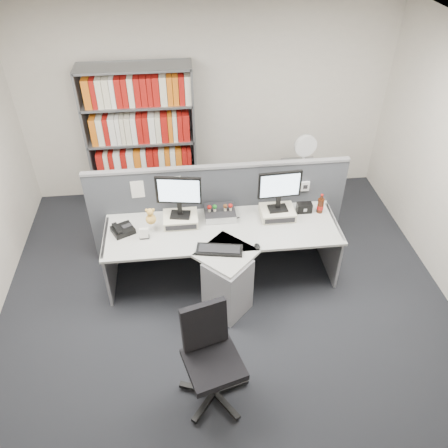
{
  "coord_description": "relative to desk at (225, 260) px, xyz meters",
  "views": [
    {
      "loc": [
        -0.41,
        -3.05,
        3.87
      ],
      "look_at": [
        0.0,
        0.65,
        0.92
      ],
      "focal_mm": 36.35,
      "sensor_mm": 36.0,
      "label": 1
    }
  ],
  "objects": [
    {
      "name": "monitor_left",
      "position": [
        -0.45,
        0.38,
        0.66
      ],
      "size": [
        0.49,
        0.19,
        0.5
      ],
      "color": "black",
      "rests_on": "monitor_riser_left"
    },
    {
      "name": "mouse",
      "position": [
        0.33,
        -0.13,
        0.28
      ],
      "size": [
        0.06,
        0.1,
        0.04
      ],
      "primitive_type": "ellipsoid",
      "color": "black",
      "rests_on": "desk"
    },
    {
      "name": "monitor_riser_left",
      "position": [
        -0.45,
        0.38,
        0.31
      ],
      "size": [
        0.38,
        0.31,
        0.1
      ],
      "color": "beige",
      "rests_on": "desk"
    },
    {
      "name": "keyboard",
      "position": [
        -0.07,
        -0.14,
        0.28
      ],
      "size": [
        0.51,
        0.27,
        0.03
      ],
      "color": "black",
      "rests_on": "desk"
    },
    {
      "name": "desk",
      "position": [
        0.0,
        0.0,
        0.0
      ],
      "size": [
        2.6,
        1.2,
        0.72
      ],
      "color": "#B1B2AC",
      "rests_on": "ground"
    },
    {
      "name": "office_chair",
      "position": [
        -0.26,
        -1.26,
        0.07
      ],
      "size": [
        0.66,
        0.63,
        0.99
      ],
      "color": "silver",
      "rests_on": "ground"
    },
    {
      "name": "monitor_riser_right",
      "position": [
        0.65,
        0.38,
        0.31
      ],
      "size": [
        0.38,
        0.31,
        0.1
      ],
      "color": "beige",
      "rests_on": "desk"
    },
    {
      "name": "monitor_right",
      "position": [
        0.65,
        0.38,
        0.66
      ],
      "size": [
        0.48,
        0.16,
        0.49
      ],
      "color": "black",
      "rests_on": "monitor_riser_right"
    },
    {
      "name": "figurines",
      "position": [
        -0.0,
        0.44,
        0.41
      ],
      "size": [
        0.29,
        0.05,
        0.09
      ],
      "color": "beige",
      "rests_on": "desktop_pc"
    },
    {
      "name": "shelving_unit",
      "position": [
        -0.9,
        1.85,
        0.52
      ],
      "size": [
        1.41,
        0.4,
        2.0
      ],
      "color": "slate",
      "rests_on": "ground"
    },
    {
      "name": "filing_cabinet",
      "position": [
        1.2,
        1.4,
        -0.11
      ],
      "size": [
        0.45,
        0.61,
        0.7
      ],
      "color": "slate",
      "rests_on": "ground"
    },
    {
      "name": "partition",
      "position": [
        0.0,
        0.65,
        0.19
      ],
      "size": [
        3.0,
        0.08,
        1.27
      ],
      "color": "#43464C",
      "rests_on": "ground"
    },
    {
      "name": "speaker",
      "position": [
        0.97,
        0.44,
        0.32
      ],
      "size": [
        0.17,
        0.1,
        0.11
      ],
      "primitive_type": "cube",
      "color": "black",
      "rests_on": "desk"
    },
    {
      "name": "desk_fan",
      "position": [
        1.2,
        1.4,
        0.56
      ],
      "size": [
        0.3,
        0.18,
        0.5
      ],
      "color": "white",
      "rests_on": "filing_cabinet"
    },
    {
      "name": "plush_toy",
      "position": [
        -0.77,
        0.28,
        0.45
      ],
      "size": [
        0.11,
        0.11,
        0.2
      ],
      "color": "gold",
      "rests_on": "monitor_riser_left"
    },
    {
      "name": "desk_calendar",
      "position": [
        -0.85,
        0.16,
        0.32
      ],
      "size": [
        0.1,
        0.08,
        0.12
      ],
      "color": "black",
      "rests_on": "desk"
    },
    {
      "name": "desk_phone",
      "position": [
        -1.09,
        0.28,
        0.3
      ],
      "size": [
        0.29,
        0.28,
        0.1
      ],
      "color": "black",
      "rests_on": "desk"
    },
    {
      "name": "cola_bottle",
      "position": [
        1.15,
        0.41,
        0.36
      ],
      "size": [
        0.07,
        0.07,
        0.24
      ],
      "color": "#3F190A",
      "rests_on": "desk"
    },
    {
      "name": "room_shell",
      "position": [
        0.0,
        -0.6,
        1.33
      ],
      "size": [
        5.04,
        5.54,
        2.72
      ],
      "color": "silver",
      "rests_on": "ground"
    },
    {
      "name": "desktop_pc",
      "position": [
        -0.0,
        0.45,
        0.31
      ],
      "size": [
        0.34,
        0.31,
        0.09
      ],
      "color": "black",
      "rests_on": "desk"
    },
    {
      "name": "ground",
      "position": [
        0.0,
        -0.6,
        -0.46
      ],
      "size": [
        5.5,
        5.5,
        0.0
      ],
      "primitive_type": "plane",
      "color": "#232529",
      "rests_on": "ground"
    }
  ]
}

